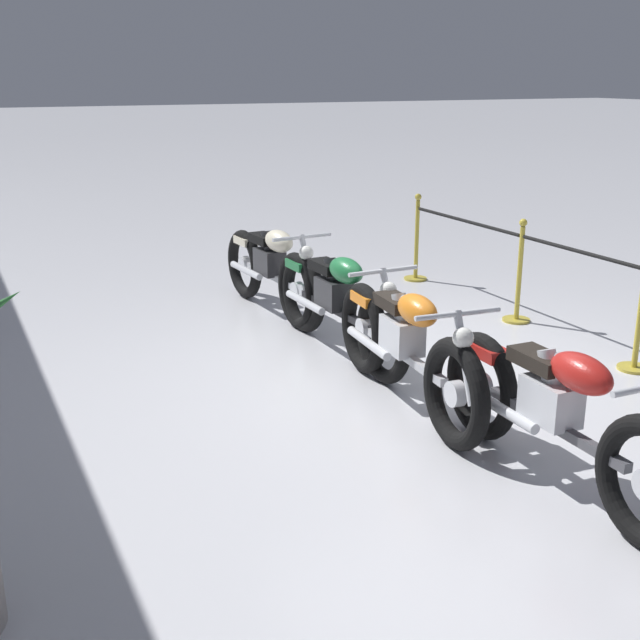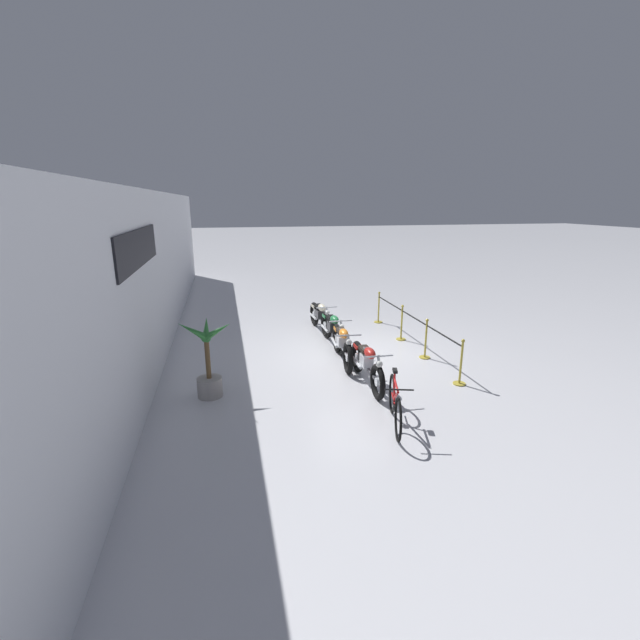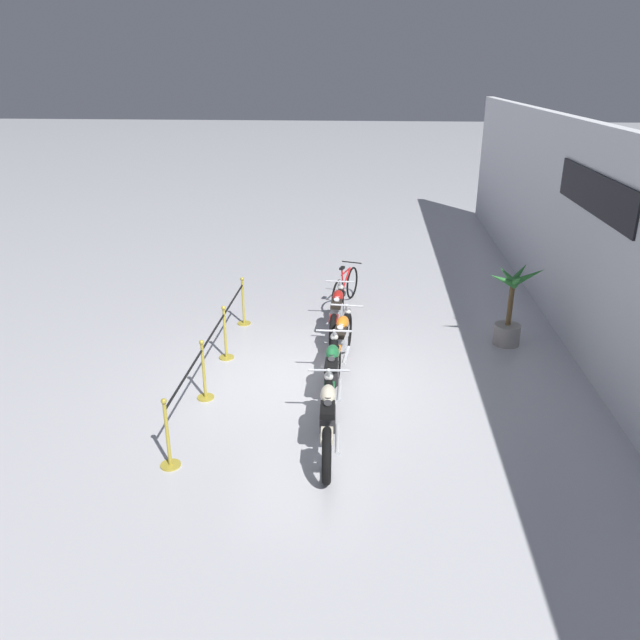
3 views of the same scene
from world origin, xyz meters
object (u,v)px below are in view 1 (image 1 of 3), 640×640
(motorcycle_orange_1, at_px, (405,346))
(motorcycle_cream_3, at_px, (272,269))
(motorcycle_red_0, at_px, (556,414))
(motorcycle_green_2, at_px, (336,302))
(stanchion_mid_left, at_px, (638,330))
(stanchion_mid_right, at_px, (518,287))
(stanchion_far_right, at_px, (416,251))

(motorcycle_orange_1, relative_size, motorcycle_cream_3, 1.05)
(motorcycle_red_0, distance_m, motorcycle_green_2, 2.76)
(motorcycle_red_0, distance_m, motorcycle_orange_1, 1.47)
(motorcycle_green_2, bearing_deg, stanchion_mid_left, -125.56)
(stanchion_mid_left, bearing_deg, stanchion_mid_right, 0.00)
(motorcycle_cream_3, bearing_deg, stanchion_mid_left, -143.70)
(motorcycle_green_2, relative_size, stanchion_far_right, 2.27)
(motorcycle_orange_1, relative_size, motorcycle_green_2, 0.96)
(motorcycle_red_0, height_order, motorcycle_cream_3, motorcycle_cream_3)
(motorcycle_green_2, xyz_separation_m, stanchion_far_right, (1.98, -2.10, -0.12))
(stanchion_mid_left, distance_m, stanchion_far_right, 3.48)
(motorcycle_green_2, xyz_separation_m, motorcycle_cream_3, (1.41, 0.04, 0.00))
(stanchion_far_right, bearing_deg, stanchion_mid_left, 180.00)
(motorcycle_cream_3, relative_size, stanchion_mid_left, 2.07)
(motorcycle_cream_3, height_order, stanchion_far_right, stanchion_far_right)
(motorcycle_red_0, distance_m, stanchion_mid_right, 3.47)
(stanchion_mid_left, height_order, stanchion_mid_right, same)
(stanchion_mid_right, distance_m, stanchion_far_right, 1.92)
(stanchion_mid_left, bearing_deg, stanchion_far_right, 0.00)
(motorcycle_orange_1, bearing_deg, motorcycle_red_0, -173.78)
(motorcycle_cream_3, bearing_deg, stanchion_far_right, -74.99)
(motorcycle_orange_1, distance_m, stanchion_far_right, 3.94)
(motorcycle_green_2, bearing_deg, motorcycle_cream_3, 1.53)
(stanchion_mid_left, bearing_deg, motorcycle_cream_3, 36.30)
(stanchion_far_right, bearing_deg, motorcycle_green_2, 133.35)
(motorcycle_red_0, bearing_deg, motorcycle_cream_3, 1.53)
(motorcycle_cream_3, height_order, stanchion_mid_right, stanchion_mid_right)
(motorcycle_orange_1, bearing_deg, stanchion_far_right, -33.64)
(stanchion_far_right, bearing_deg, motorcycle_cream_3, 105.01)
(motorcycle_orange_1, distance_m, stanchion_mid_right, 2.57)
(motorcycle_orange_1, xyz_separation_m, stanchion_mid_right, (1.36, -2.18, -0.12))
(motorcycle_cream_3, bearing_deg, motorcycle_red_0, -178.47)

